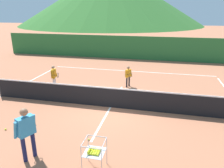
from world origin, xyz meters
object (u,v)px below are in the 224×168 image
Objects in this scene: instructor at (26,129)px; tennis_ball_1 at (6,129)px; student_1 at (128,75)px; tennis_ball_0 at (89,140)px; ball_cart at (94,151)px; student_0 at (54,75)px; tennis_net at (110,97)px.

instructor reaches higher than tennis_ball_1.
student_1 is 5.81m from tennis_ball_0.
instructor is 2.15m from tennis_ball_0.
ball_cart is 13.22× the size of tennis_ball_0.
tennis_ball_0 is 1.00× the size of tennis_ball_1.
student_0 is 19.78× the size of tennis_ball_1.
tennis_ball_0 and tennis_ball_1 have the same top height.
student_1 is at bearing 85.47° from tennis_ball_0.
student_1 is at bearing 57.41° from tennis_ball_1.
tennis_ball_0 is at bearing 115.88° from ball_cart.
ball_cart is (2.05, -0.00, -0.42)m from instructor.
tennis_net reaches higher than tennis_ball_1.
tennis_net is 7.09× the size of instructor.
ball_cart is at bearing -54.00° from student_0.
student_0 is (-2.17, 5.80, -0.19)m from instructor.
ball_cart is at bearing -17.44° from tennis_ball_1.
ball_cart reaches higher than tennis_ball_1.
tennis_ball_0 is (-0.63, 1.29, -0.55)m from ball_cart.
instructor reaches higher than tennis_ball_0.
tennis_net is 9.61× the size of student_1.
ball_cart is 13.22× the size of tennis_ball_1.
instructor is 7.29m from student_1.
tennis_net is at bearing 97.21° from ball_cart.
student_0 reaches higher than student_1.
tennis_ball_1 is at bearing -85.95° from student_0.
tennis_ball_1 is at bearing -122.59° from student_1.
tennis_ball_0 is (1.42, 1.29, -0.97)m from instructor.
student_0 is at bearing -162.94° from student_1.
tennis_ball_0 is at bearing -92.31° from tennis_net.
instructor is at bearing 179.98° from ball_cart.
tennis_ball_0 is at bearing 1.21° from tennis_ball_1.
student_1 is at bearing 83.40° from tennis_net.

